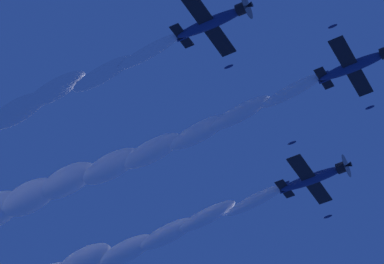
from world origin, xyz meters
TOP-DOWN VIEW (x-y plane):
  - airplane_lead at (1.88, -7.00)m, footprint 7.17×7.09m
  - airplane_left_wingman at (13.77, -6.38)m, footprint 7.17×7.08m
  - airplane_right_wingman at (0.04, 6.89)m, footprint 7.18×7.05m
  - smoke_trail_lead at (22.25, 16.29)m, footprint 29.40×33.33m

SIDE VIEW (x-z plane):
  - airplane_left_wingman at x=13.77m, z-range 67.06..70.23m
  - airplane_right_wingman at x=0.04m, z-range 67.76..71.08m
  - airplane_lead at x=1.88m, z-range 68.73..71.89m
  - smoke_trail_lead at x=22.25m, z-range 70.15..76.65m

